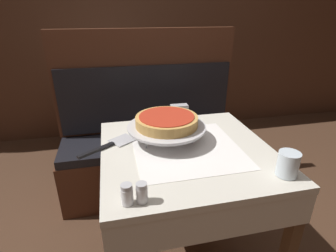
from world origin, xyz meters
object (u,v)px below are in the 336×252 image
pepper_shaker (142,193)px  water_glass_near (288,164)px  pizza_pan_stand (167,127)px  pizza_server (110,145)px  booth_bench (151,147)px  napkin_holder (179,112)px  salt_shaker (127,194)px  deep_dish_pizza (167,121)px  dining_table_rear (112,89)px  condiment_caddy (116,72)px  dining_table_front (186,167)px

pepper_shaker → water_glass_near: bearing=3.1°
pizza_pan_stand → pizza_server: size_ratio=1.36×
pizza_server → pepper_shaker: pepper_shaker is taller
booth_bench → napkin_holder: 0.63m
salt_shaker → pizza_server: bearing=96.6°
deep_dish_pizza → dining_table_rear: bearing=100.1°
pizza_server → pepper_shaker: bearing=-77.1°
condiment_caddy → salt_shaker: bearing=-91.4°
pizza_server → salt_shaker: size_ratio=3.74×
deep_dish_pizza → water_glass_near: (0.39, -0.40, -0.05)m
salt_shaker → condiment_caddy: bearing=88.6°
booth_bench → pepper_shaker: 1.21m
pizza_pan_stand → water_glass_near: size_ratio=3.88×
deep_dish_pizza → pepper_shaker: size_ratio=4.21×
dining_table_front → pizza_server: bearing=163.8°
salt_shaker → pepper_shaker: bearing=0.0°
pepper_shaker → pizza_pan_stand: bearing=67.4°
napkin_holder → pepper_shaker: bearing=-114.6°
napkin_holder → pizza_pan_stand: bearing=-117.9°
pizza_pan_stand → salt_shaker: bearing=-117.9°
dining_table_rear → pizza_server: size_ratio=2.77×
dining_table_front → water_glass_near: size_ratio=7.97×
pizza_server → water_glass_near: 0.78m
booth_bench → napkin_holder: bearing=-75.5°
pizza_pan_stand → pepper_shaker: (-0.18, -0.43, -0.03)m
deep_dish_pizza → pizza_server: (-0.28, -0.00, -0.10)m
dining_table_front → salt_shaker: size_ratio=10.47×
dining_table_front → salt_shaker: (-0.30, -0.33, 0.15)m
dining_table_rear → water_glass_near: water_glass_near is taller
pepper_shaker → napkin_holder: (0.31, 0.68, 0.01)m
dining_table_rear → water_glass_near: bearing=-70.2°
dining_table_rear → condiment_caddy: bearing=28.5°
dining_table_rear → pizza_server: (-0.04, -1.36, 0.10)m
pizza_pan_stand → salt_shaker: 0.49m
pepper_shaker → deep_dish_pizza: bearing=67.4°
deep_dish_pizza → pizza_server: size_ratio=1.08×
booth_bench → deep_dish_pizza: 0.84m
pizza_pan_stand → napkin_holder: (0.13, 0.24, -0.02)m
dining_table_front → booth_bench: booth_bench is taller
booth_bench → water_glass_near: bearing=-70.8°
pizza_pan_stand → salt_shaker: pizza_pan_stand is taller
dining_table_rear → pizza_pan_stand: 1.39m
dining_table_rear → pepper_shaker: (0.06, -1.79, 0.14)m
pizza_pan_stand → salt_shaker: (-0.23, -0.43, -0.03)m
booth_bench → pepper_shaker: size_ratio=18.91×
pepper_shaker → dining_table_front: bearing=52.2°
pepper_shaker → dining_table_rear: bearing=92.0°
condiment_caddy → napkin_holder: bearing=-74.6°
dining_table_rear → deep_dish_pizza: bearing=-79.9°
dining_table_front → deep_dish_pizza: deep_dish_pizza is taller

